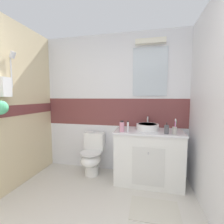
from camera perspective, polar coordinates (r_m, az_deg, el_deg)
The scene contains 10 objects.
ground_plane at distance 2.21m, azimuth -7.73°, elevation -33.76°, with size 3.20×3.48×0.04m, color beige.
wall_back_tiled at distance 2.91m, azimuth 0.84°, elevation 3.20°, with size 3.20×0.20×2.50m.
vanity_cabinet at distance 2.69m, azimuth 13.03°, elevation -15.38°, with size 1.05×0.58×0.85m.
sink_basin at distance 2.60m, azimuth 12.83°, elevation -5.20°, with size 0.36×0.40×0.20m.
toilet at distance 2.91m, azimuth -7.25°, elevation -15.29°, with size 0.37×0.50×0.75m.
toothbrush_cup at distance 2.42m, azimuth 21.87°, elevation -5.97°, with size 0.06×0.06×0.22m.
soap_dispenser at distance 2.39m, azimuth 19.28°, elevation -6.02°, with size 0.07×0.07×0.17m.
toothpaste_tube_upright at distance 2.42m, azimuth 5.80°, elevation -5.28°, with size 0.03×0.03×0.17m.
mouthwash_bottle at distance 2.41m, azimuth 3.64°, elevation -5.28°, with size 0.07×0.07×0.17m.
bath_mat at distance 2.31m, azimuth 15.25°, elevation -31.24°, with size 0.59×0.43×0.01m, color beige.
Camera 1 is at (0.62, -0.40, 1.38)m, focal length 25.06 mm.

